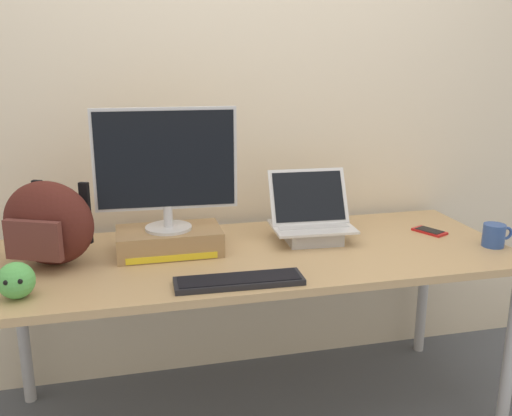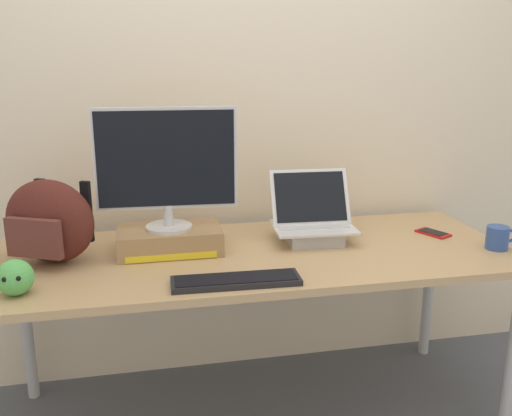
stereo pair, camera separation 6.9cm
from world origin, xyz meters
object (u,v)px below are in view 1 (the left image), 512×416
Objects in this scene: toner_box_yellow at (169,241)px; external_keyboard at (239,281)px; coffee_mug at (494,235)px; plush_toy at (16,280)px; messenger_backpack at (48,224)px; cell_phone at (430,231)px; open_laptop at (311,226)px; desktop_monitor at (166,166)px.

toner_box_yellow is 0.91× the size of external_keyboard.
plush_toy is (-1.81, -0.08, 0.01)m from coffee_mug.
messenger_backpack is 1.58m from cell_phone.
toner_box_yellow reaches higher than external_keyboard.
coffee_mug is (1.09, 0.14, 0.04)m from external_keyboard.
open_laptop is 2.18× the size of cell_phone.
messenger_backpack is at bearing 75.39° from plush_toy.
desktop_monitor reaches higher than toner_box_yellow.
coffee_mug is (1.29, -0.23, -0.30)m from desktop_monitor.
plush_toy reaches higher than toner_box_yellow.
open_laptop is (0.59, 0.02, 0.01)m from toner_box_yellow.
cell_phone is (-0.16, 0.23, -0.04)m from coffee_mug.
open_laptop is 0.56m from external_keyboard.
messenger_backpack is (-0.44, -0.03, -0.19)m from desktop_monitor.
desktop_monitor reaches higher than cell_phone.
plush_toy is at bearing 177.43° from external_keyboard.
messenger_backpack reaches higher than cell_phone.
open_laptop is (0.59, 0.02, -0.29)m from desktop_monitor.
coffee_mug is at bearing 9.25° from external_keyboard.
coffee_mug is at bearing 2.68° from plush_toy.
messenger_backpack reaches higher than external_keyboard.
cell_phone is at bearing -0.45° from toner_box_yellow.
toner_box_yellow is 0.61m from plush_toy.
desktop_monitor reaches higher than plush_toy.
open_laptop is at bearing 46.82° from external_keyboard.
cell_phone is at bearing 0.44° from open_laptop.
desktop_monitor reaches higher than external_keyboard.
external_keyboard is 1.10m from coffee_mug.
coffee_mug is at bearing -80.73° from cell_phone.
plush_toy is (-1.65, -0.31, 0.05)m from cell_phone.
open_laptop reaches higher than cell_phone.
plush_toy is (-0.51, -0.32, 0.01)m from toner_box_yellow.
external_keyboard is 0.72m from plush_toy.
external_keyboard is 2.81× the size of cell_phone.
toner_box_yellow is 3.39× the size of plush_toy.
plush_toy is at bearing -79.85° from messenger_backpack.
external_keyboard is (0.20, -0.37, -0.34)m from desktop_monitor.
messenger_backpack is (-0.64, 0.35, 0.15)m from external_keyboard.
cell_phone is (1.13, -0.01, -0.04)m from toner_box_yellow.
toner_box_yellow is 0.59m from open_laptop.
messenger_backpack is 3.02× the size of coffee_mug.
external_keyboard is 3.42× the size of coffee_mug.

